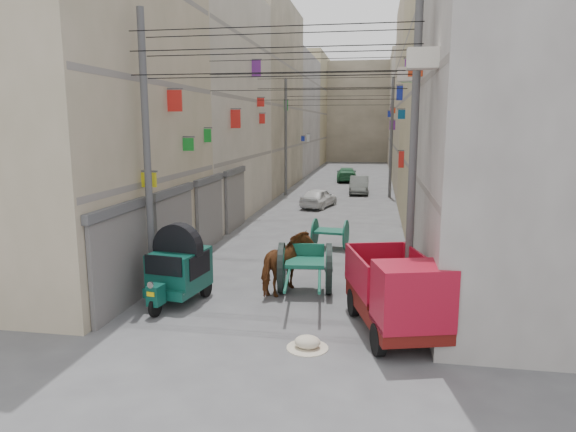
% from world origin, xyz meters
% --- Properties ---
extents(ground, '(140.00, 140.00, 0.00)m').
position_xyz_m(ground, '(0.00, 0.00, 0.00)').
color(ground, '#48484B').
rests_on(ground, ground).
extents(building_row_left, '(8.00, 62.00, 14.00)m').
position_xyz_m(building_row_left, '(-8.00, 34.13, 6.46)').
color(building_row_left, '#B9A68C').
rests_on(building_row_left, ground).
extents(building_row_right, '(8.00, 62.00, 14.00)m').
position_xyz_m(building_row_right, '(8.00, 34.13, 6.46)').
color(building_row_right, '#ADA7A2').
rests_on(building_row_right, ground).
extents(end_cap_building, '(22.00, 10.00, 13.00)m').
position_xyz_m(end_cap_building, '(0.00, 66.00, 6.50)').
color(end_cap_building, '#B4A58D').
rests_on(end_cap_building, ground).
extents(shutters_left, '(0.18, 14.40, 2.88)m').
position_xyz_m(shutters_left, '(-3.92, 10.38, 1.49)').
color(shutters_left, '#535358').
rests_on(shutters_left, ground).
extents(signboards, '(8.22, 40.52, 5.67)m').
position_xyz_m(signboards, '(-0.01, 21.66, 3.43)').
color(signboards, red).
rests_on(signboards, ground).
extents(ac_units, '(0.70, 6.55, 3.35)m').
position_xyz_m(ac_units, '(3.65, 7.67, 7.43)').
color(ac_units, silver).
rests_on(ac_units, ground).
extents(utility_poles, '(7.40, 22.20, 8.00)m').
position_xyz_m(utility_poles, '(0.00, 17.00, 4.00)').
color(utility_poles, '#4E4F51').
rests_on(utility_poles, ground).
extents(overhead_cables, '(7.40, 22.52, 1.12)m').
position_xyz_m(overhead_cables, '(0.00, 14.40, 6.77)').
color(overhead_cables, black).
rests_on(overhead_cables, ground).
extents(auto_rickshaw, '(1.62, 2.50, 1.71)m').
position_xyz_m(auto_rickshaw, '(-2.68, 5.70, 1.01)').
color(auto_rickshaw, black).
rests_on(auto_rickshaw, ground).
extents(tonga_cart, '(1.71, 3.44, 1.50)m').
position_xyz_m(tonga_cart, '(0.70, 7.05, 0.78)').
color(tonga_cart, black).
rests_on(tonga_cart, ground).
extents(mini_truck, '(2.50, 3.89, 2.02)m').
position_xyz_m(mini_truck, '(3.31, 4.10, 0.97)').
color(mini_truck, black).
rests_on(mini_truck, ground).
extents(second_cart, '(1.48, 1.34, 1.19)m').
position_xyz_m(second_cart, '(0.93, 12.73, 0.63)').
color(second_cart, '#13533F').
rests_on(second_cart, ground).
extents(feed_sack, '(0.59, 0.47, 0.29)m').
position_xyz_m(feed_sack, '(1.29, 3.26, 0.15)').
color(feed_sack, beige).
rests_on(feed_sack, ground).
extents(horse, '(1.53, 2.25, 1.74)m').
position_xyz_m(horse, '(0.16, 7.00, 0.87)').
color(horse, maroon).
rests_on(horse, ground).
extents(distant_car_white, '(2.23, 3.65, 1.16)m').
position_xyz_m(distant_car_white, '(-0.69, 22.97, 0.58)').
color(distant_car_white, silver).
rests_on(distant_car_white, ground).
extents(distant_car_grey, '(1.36, 3.77, 1.24)m').
position_xyz_m(distant_car_grey, '(1.48, 29.65, 0.62)').
color(distant_car_grey, '#4E534F').
rests_on(distant_car_grey, ground).
extents(distant_car_green, '(1.98, 4.29, 1.21)m').
position_xyz_m(distant_car_green, '(0.09, 37.58, 0.61)').
color(distant_car_green, '#22653B').
rests_on(distant_car_green, ground).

